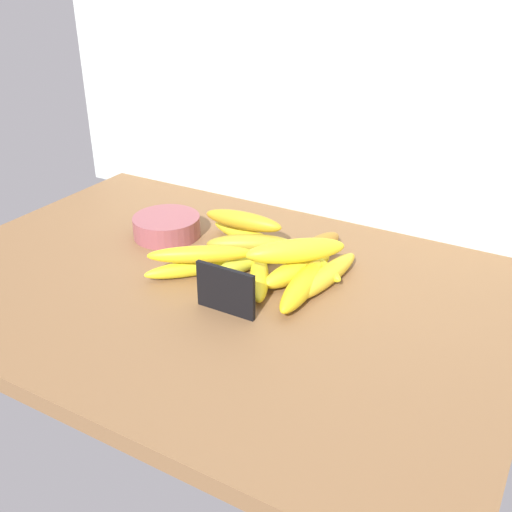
{
  "coord_description": "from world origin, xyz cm",
  "views": [
    {
      "loc": [
        54.21,
        -78.25,
        57.57
      ],
      "look_at": [
        6.53,
        4.85,
        8.0
      ],
      "focal_mm": 41.69,
      "sensor_mm": 36.0,
      "label": 1
    }
  ],
  "objects": [
    {
      "name": "banana_8",
      "position": [
        16.41,
        4.32,
        5.12
      ],
      "size": [
        6.08,
        19.89,
        4.25
      ],
      "primitive_type": "ellipsoid",
      "rotation": [
        0.0,
        0.0,
        1.67
      ],
      "color": "yellow",
      "rests_on": "counter_top"
    },
    {
      "name": "banana_0",
      "position": [
        13.21,
        8.71,
        5.13
      ],
      "size": [
        9.2,
        17.39,
        4.26
      ],
      "primitive_type": "ellipsoid",
      "rotation": [
        0.0,
        0.0,
        4.4
      ],
      "color": "yellow",
      "rests_on": "counter_top"
    },
    {
      "name": "chalkboard_sign",
      "position": [
        7.55,
        -7.04,
        6.86
      ],
      "size": [
        11.0,
        1.8,
        8.4
      ],
      "color": "black",
      "rests_on": "counter_top"
    },
    {
      "name": "banana_12",
      "position": [
        -2.83,
        0.58,
        7.85
      ],
      "size": [
        17.98,
        13.49,
        3.23
      ],
      "primitive_type": "ellipsoid",
      "rotation": [
        0.0,
        0.0,
        3.73
      ],
      "color": "yellow",
      "rests_on": "banana_5"
    },
    {
      "name": "banana_9",
      "position": [
        3.38,
        8.95,
        4.82
      ],
      "size": [
        8.87,
        18.72,
        3.64
      ],
      "primitive_type": "ellipsoid",
      "rotation": [
        0.0,
        0.0,
        4.42
      ],
      "color": "gold",
      "rests_on": "counter_top"
    },
    {
      "name": "banana_6",
      "position": [
        8.09,
        3.35,
        4.73
      ],
      "size": [
        11.2,
        16.25,
        3.47
      ],
      "primitive_type": "ellipsoid",
      "rotation": [
        0.0,
        0.0,
        2.08
      ],
      "color": "yellow",
      "rests_on": "counter_top"
    },
    {
      "name": "banana_4",
      "position": [
        18.56,
        10.14,
        4.81
      ],
      "size": [
        5.74,
        20.1,
        3.61
      ],
      "primitive_type": "ellipsoid",
      "rotation": [
        0.0,
        0.0,
        1.46
      ],
      "color": "yellow",
      "rests_on": "counter_top"
    },
    {
      "name": "fruit_bowl",
      "position": [
        -19.51,
        12.04,
        5.2
      ],
      "size": [
        14.17,
        14.17,
        4.4
      ],
      "primitive_type": "cylinder",
      "color": "#904950",
      "rests_on": "counter_top"
    },
    {
      "name": "banana_7",
      "position": [
        12.55,
        13.95,
        4.8
      ],
      "size": [
        19.26,
        12.34,
        3.6
      ],
      "primitive_type": "ellipsoid",
      "rotation": [
        0.0,
        0.0,
        5.8
      ],
      "color": "yellow",
      "rests_on": "counter_top"
    },
    {
      "name": "banana_10",
      "position": [
        -3.34,
        16.79,
        8.27
      ],
      "size": [
        17.36,
        4.98,
        3.75
      ],
      "primitive_type": "ellipsoid",
      "rotation": [
        0.0,
        0.0,
        3.21
      ],
      "color": "gold",
      "rests_on": "banana_1"
    },
    {
      "name": "banana_1",
      "position": [
        -2.09,
        17.16,
        4.7
      ],
      "size": [
        20.69,
        8.1,
        3.4
      ],
      "primitive_type": "ellipsoid",
      "rotation": [
        0.0,
        0.0,
        2.9
      ],
      "color": "yellow",
      "rests_on": "counter_top"
    },
    {
      "name": "counter_top",
      "position": [
        0.0,
        0.0,
        1.5
      ],
      "size": [
        110.0,
        76.0,
        3.0
      ],
      "primitive_type": "cube",
      "color": "brown",
      "rests_on": "ground"
    },
    {
      "name": "banana_2",
      "position": [
        12.07,
        18.6,
        5.05
      ],
      "size": [
        7.06,
        16.38,
        4.1
      ],
      "primitive_type": "ellipsoid",
      "rotation": [
        0.0,
        0.0,
        4.52
      ],
      "color": "#AB7424",
      "rests_on": "counter_top"
    },
    {
      "name": "back_wall",
      "position": [
        0.0,
        39.0,
        35.0
      ],
      "size": [
        130.0,
        2.0,
        70.0
      ],
      "primitive_type": "cube",
      "color": "silver",
      "rests_on": "ground"
    },
    {
      "name": "banana_11",
      "position": [
        13.1,
        7.79,
        9.43
      ],
      "size": [
        16.48,
        15.66,
        4.35
      ],
      "primitive_type": "ellipsoid",
      "rotation": [
        0.0,
        0.0,
        3.89
      ],
      "color": "yellow",
      "rests_on": "banana_0"
    },
    {
      "name": "banana_3",
      "position": [
        0.28,
        13.65,
        5.05
      ],
      "size": [
        17.05,
        12.2,
        4.11
      ],
      "primitive_type": "ellipsoid",
      "rotation": [
        0.0,
        0.0,
        3.66
      ],
      "color": "#A28B24",
      "rests_on": "counter_top"
    },
    {
      "name": "banana_5",
      "position": [
        -3.9,
        1.39,
        4.62
      ],
      "size": [
        15.87,
        17.73,
        3.24
      ],
      "primitive_type": "ellipsoid",
      "rotation": [
        0.0,
        0.0,
        4.0
      ],
      "color": "yellow",
      "rests_on": "counter_top"
    }
  ]
}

